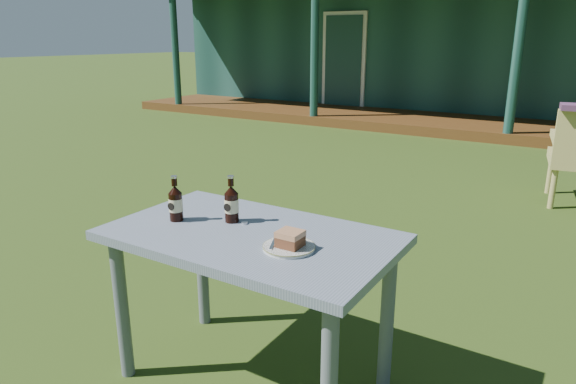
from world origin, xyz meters
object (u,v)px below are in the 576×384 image
Objects in this scene: plate at (289,247)px; cola_bottle_near at (231,204)px; cake_slice at (290,239)px; cola_bottle_far at (176,203)px; cafe_table at (251,255)px.

plate is 0.98× the size of cola_bottle_near.
cake_slice is 0.60m from cola_bottle_far.
plate is 2.22× the size of cake_slice.
cafe_table is 0.29m from cake_slice.
cake_slice reaches higher than plate.
cola_bottle_far is at bearing 178.53° from cake_slice.
cola_bottle_near is at bearing 161.02° from cake_slice.
cola_bottle_far reaches higher than cake_slice.
cola_bottle_near is 0.25m from cola_bottle_far.
cafe_table is 0.25m from cola_bottle_near.
cake_slice reaches higher than cafe_table.
cola_bottle_far is (-0.60, 0.02, 0.04)m from cake_slice.
cola_bottle_near is at bearing 161.18° from plate.
cafe_table is 13.04× the size of cake_slice.
cafe_table is at bearing 164.77° from cake_slice.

